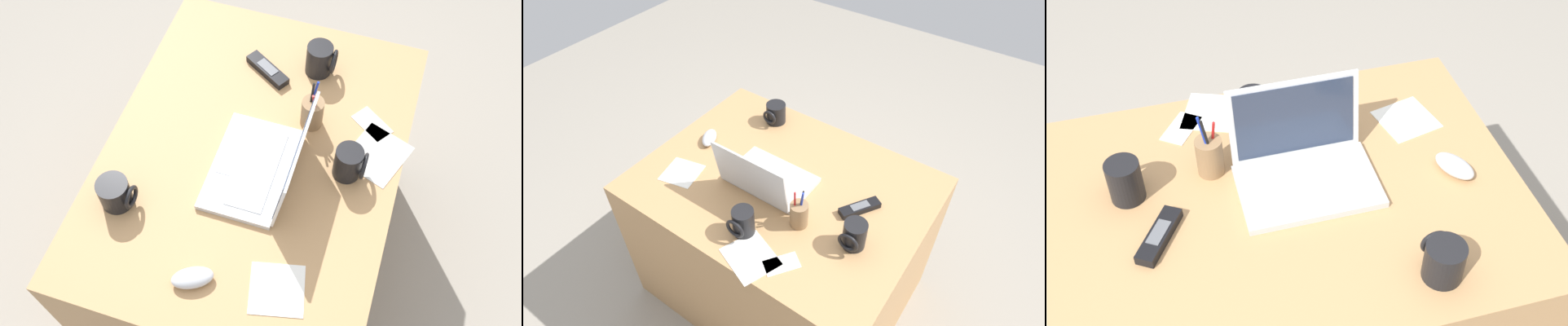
# 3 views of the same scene
# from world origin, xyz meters

# --- Properties ---
(ground_plane) EXTENTS (6.00, 6.00, 0.00)m
(ground_plane) POSITION_xyz_m (0.00, 0.00, 0.00)
(ground_plane) COLOR gray
(desk) EXTENTS (1.12, 0.85, 0.73)m
(desk) POSITION_xyz_m (0.00, 0.00, 0.36)
(desk) COLOR tan
(desk) RESTS_ON ground
(laptop) EXTENTS (0.33, 0.25, 0.22)m
(laptop) POSITION_xyz_m (0.05, 0.05, 0.77)
(laptop) COLOR silver
(laptop) RESTS_ON desk
(computer_mouse) EXTENTS (0.10, 0.12, 0.04)m
(computer_mouse) POSITION_xyz_m (0.41, -0.03, 0.75)
(computer_mouse) COLOR silver
(computer_mouse) RESTS_ON desk
(coffee_mug_white) EXTENTS (0.08, 0.09, 0.11)m
(coffee_mug_white) POSITION_xyz_m (-0.03, 0.28, 0.78)
(coffee_mug_white) COLOR black
(coffee_mug_white) RESTS_ON desk
(coffee_mug_tall) EXTENTS (0.09, 0.10, 0.09)m
(coffee_mug_tall) POSITION_xyz_m (0.26, -0.31, 0.77)
(coffee_mug_tall) COLOR black
(coffee_mug_tall) RESTS_ON desk
(coffee_mug_spare) EXTENTS (0.08, 0.09, 0.11)m
(coffee_mug_spare) POSITION_xyz_m (-0.37, 0.10, 0.78)
(coffee_mug_spare) COLOR black
(coffee_mug_spare) RESTS_ON desk
(cordless_phone) EXTENTS (0.12, 0.16, 0.03)m
(cordless_phone) POSITION_xyz_m (-0.31, -0.05, 0.74)
(cordless_phone) COLOR black
(cordless_phone) RESTS_ON desk
(pen_holder) EXTENTS (0.07, 0.07, 0.17)m
(pen_holder) POSITION_xyz_m (-0.16, 0.13, 0.78)
(pen_holder) COLOR olive
(pen_holder) RESTS_ON desk
(paper_note_near_laptop) EXTENTS (0.22, 0.20, 0.00)m
(paper_note_near_laptop) POSITION_xyz_m (-0.11, 0.35, 0.73)
(paper_note_near_laptop) COLOR white
(paper_note_near_laptop) RESTS_ON desk
(paper_note_left) EXTENTS (0.17, 0.17, 0.00)m
(paper_note_left) POSITION_xyz_m (0.37, 0.19, 0.73)
(paper_note_left) COLOR white
(paper_note_left) RESTS_ON desk
(paper_note_right) EXTENTS (0.12, 0.13, 0.00)m
(paper_note_right) POSITION_xyz_m (-0.22, 0.31, 0.73)
(paper_note_right) COLOR white
(paper_note_right) RESTS_ON desk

